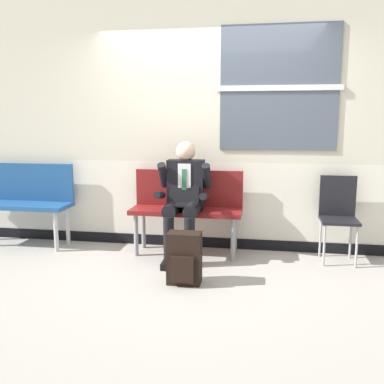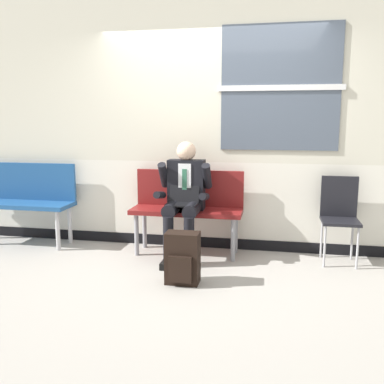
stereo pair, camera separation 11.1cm
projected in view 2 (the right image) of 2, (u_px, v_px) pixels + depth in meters
ground_plane at (199, 265)px, 4.48m from camera, size 18.00×18.00×0.00m
station_wall at (211, 121)px, 4.89m from camera, size 6.49×0.17×2.99m
bench_with_person at (188, 204)px, 4.82m from camera, size 1.24×0.42×0.94m
bench_empty at (24, 196)px, 5.21m from camera, size 1.25×0.42×0.98m
person_seated at (184, 196)px, 4.61m from camera, size 0.57×0.70×1.27m
backpack at (182, 259)px, 3.94m from camera, size 0.31×0.23×0.49m
folding_chair at (339, 211)px, 4.53m from camera, size 0.38×0.38×0.91m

